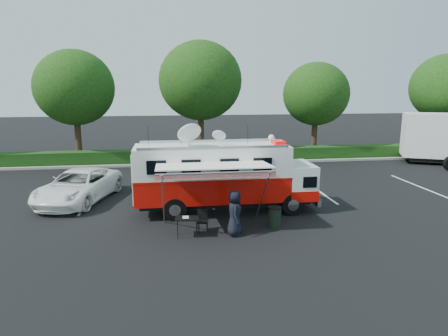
{
  "coord_description": "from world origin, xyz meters",
  "views": [
    {
      "loc": [
        -2.5,
        -17.19,
        5.6
      ],
      "look_at": [
        0.0,
        0.5,
        1.9
      ],
      "focal_mm": 32.0,
      "sensor_mm": 36.0,
      "label": 1
    }
  ],
  "objects_px": {
    "white_suv": "(80,201)",
    "folding_table": "(187,219)",
    "command_truck": "(224,175)",
    "trash_bin": "(275,217)"
  },
  "relations": [
    {
      "from": "white_suv",
      "to": "folding_table",
      "type": "xyz_separation_m",
      "value": [
        5.04,
        -5.45,
        0.7
      ]
    },
    {
      "from": "white_suv",
      "to": "trash_bin",
      "type": "xyz_separation_m",
      "value": [
        8.59,
        -4.87,
        0.41
      ]
    },
    {
      "from": "white_suv",
      "to": "trash_bin",
      "type": "bearing_deg",
      "value": -13.34
    },
    {
      "from": "command_truck",
      "to": "trash_bin",
      "type": "distance_m",
      "value": 3.14
    },
    {
      "from": "folding_table",
      "to": "command_truck",
      "type": "bearing_deg",
      "value": 57.76
    },
    {
      "from": "command_truck",
      "to": "trash_bin",
      "type": "xyz_separation_m",
      "value": [
        1.74,
        -2.29,
        -1.25
      ]
    },
    {
      "from": "white_suv",
      "to": "trash_bin",
      "type": "relative_size",
      "value": 6.74
    },
    {
      "from": "white_suv",
      "to": "folding_table",
      "type": "relative_size",
      "value": 5.96
    },
    {
      "from": "trash_bin",
      "to": "white_suv",
      "type": "bearing_deg",
      "value": 150.44
    },
    {
      "from": "command_truck",
      "to": "white_suv",
      "type": "height_order",
      "value": "command_truck"
    }
  ]
}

